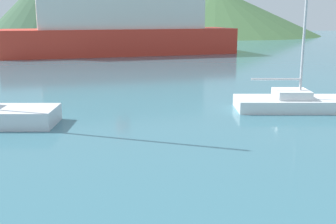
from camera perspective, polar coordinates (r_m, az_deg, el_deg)
sailboat_inner at (r=20.72m, az=16.35°, el=1.46°), size 5.34×2.61×9.41m
ferry_distant at (r=48.78m, az=-6.38°, el=11.51°), size 26.73×11.97×8.88m
hill_central at (r=98.82m, az=6.44°, el=13.38°), size 46.29×46.29×10.42m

